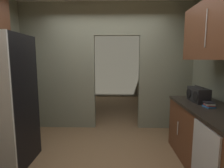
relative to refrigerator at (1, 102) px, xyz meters
name	(u,v)px	position (x,y,z in m)	size (l,w,h in m)	color
ground	(102,163)	(1.44, 0.05, -0.95)	(20.00, 20.00, 0.00)	brown
kitchen_partition	(104,63)	(1.39, 1.52, 0.51)	(3.73, 0.12, 2.75)	gray
adjoining_room_shell	(110,64)	(1.44, 3.86, 0.43)	(3.73, 3.52, 2.75)	gray
refrigerator	(1,102)	(0.00, 0.00, 0.00)	(0.76, 0.78, 1.89)	black
lower_cabinet_run	(212,140)	(2.96, -0.11, -0.50)	(0.69, 1.73, 0.89)	brown
dishwasher	(204,162)	(2.63, -0.59, -0.53)	(0.02, 0.56, 0.83)	#B7BABC
upper_cabinet_counterside	(221,28)	(2.96, -0.11, 0.99)	(0.36, 1.55, 0.79)	brown
boombox	(198,95)	(2.93, 0.30, 0.06)	(0.20, 0.42, 0.25)	black
book_stack	(209,105)	(2.94, -0.03, -0.02)	(0.14, 0.16, 0.07)	#2D609E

